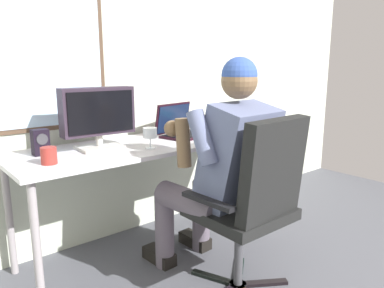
{
  "coord_description": "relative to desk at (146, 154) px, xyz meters",
  "views": [
    {
      "loc": [
        -1.34,
        0.34,
        1.25
      ],
      "look_at": [
        0.04,
        2.0,
        0.79
      ],
      "focal_mm": 34.53,
      "sensor_mm": 36.0,
      "label": 1
    }
  ],
  "objects": [
    {
      "name": "wine_glass",
      "position": [
        -0.06,
        -0.15,
        0.16
      ],
      "size": [
        0.09,
        0.09,
        0.13
      ],
      "color": "silver",
      "rests_on": "desk"
    },
    {
      "name": "wall_rear",
      "position": [
        0.03,
        0.38,
        0.68
      ],
      "size": [
        5.44,
        0.08,
        2.7
      ],
      "color": "beige",
      "rests_on": "ground"
    },
    {
      "name": "desk_speaker",
      "position": [
        -0.63,
        0.11,
        0.14
      ],
      "size": [
        0.09,
        0.07,
        0.15
      ],
      "color": "black",
      "rests_on": "desk"
    },
    {
      "name": "crt_monitor",
      "position": [
        -0.3,
        0.04,
        0.29
      ],
      "size": [
        0.45,
        0.21,
        0.37
      ],
      "color": "beige",
      "rests_on": "desk"
    },
    {
      "name": "office_chair",
      "position": [
        0.15,
        -0.82,
        -0.1
      ],
      "size": [
        0.59,
        0.57,
        1.0
      ],
      "color": "black",
      "rests_on": "ground"
    },
    {
      "name": "coffee_mug",
      "position": [
        -0.67,
        -0.12,
        0.11
      ],
      "size": [
        0.08,
        0.08,
        0.09
      ],
      "color": "maroon",
      "rests_on": "desk"
    },
    {
      "name": "cd_case",
      "position": [
        0.65,
        -0.11,
        0.08
      ],
      "size": [
        0.17,
        0.16,
        0.01
      ],
      "color": "#128F80",
      "rests_on": "desk"
    },
    {
      "name": "desk",
      "position": [
        0.0,
        0.0,
        0.0
      ],
      "size": [
        1.73,
        0.63,
        0.75
      ],
      "color": "gray",
      "rests_on": "ground"
    },
    {
      "name": "laptop",
      "position": [
        0.34,
        0.06,
        0.13
      ],
      "size": [
        0.4,
        0.34,
        0.23
      ],
      "color": "black",
      "rests_on": "desk"
    },
    {
      "name": "person_seated",
      "position": [
        0.13,
        -0.57,
        0.0
      ],
      "size": [
        0.55,
        0.81,
        1.29
      ],
      "color": "#584F5B",
      "rests_on": "ground"
    }
  ]
}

